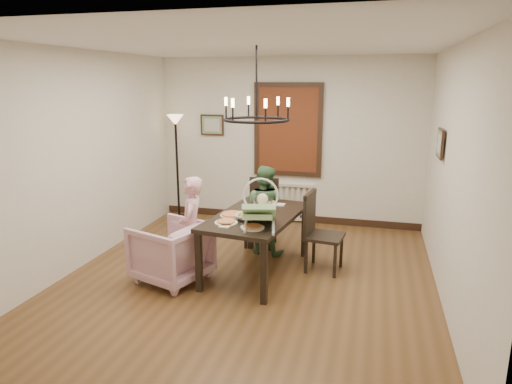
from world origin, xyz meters
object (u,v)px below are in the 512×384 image
at_px(baby_bouncer, 259,210).
at_px(floor_lamp, 177,169).
at_px(dining_table, 256,221).
at_px(elderly_woman, 192,236).
at_px(seated_man, 264,217).
at_px(armchair, 171,252).
at_px(chair_right, 325,232).
at_px(drinking_glass, 263,207).
at_px(chair_far, 261,213).

distance_m(baby_bouncer, floor_lamp, 3.21).
distance_m(dining_table, elderly_woman, 0.83).
height_order(dining_table, seated_man, seated_man).
relative_size(seated_man, baby_bouncer, 1.76).
bearing_deg(floor_lamp, elderly_woman, -62.08).
distance_m(armchair, baby_bouncer, 1.26).
distance_m(chair_right, floor_lamp, 3.26).
distance_m(armchair, floor_lamp, 2.69).
relative_size(chair_right, baby_bouncer, 1.75).
relative_size(baby_bouncer, drinking_glass, 4.57).
height_order(chair_right, armchair, chair_right).
bearing_deg(armchair, dining_table, 135.86).
height_order(chair_right, elderly_woman, elderly_woman).
xyz_separation_m(chair_far, drinking_glass, (0.24, -0.87, 0.34)).
height_order(seated_man, floor_lamp, floor_lamp).
bearing_deg(dining_table, drinking_glass, 69.47).
bearing_deg(chair_far, baby_bouncer, -76.79).
height_order(chair_right, baby_bouncer, baby_bouncer).
height_order(dining_table, floor_lamp, floor_lamp).
xyz_separation_m(armchair, floor_lamp, (-1.00, 2.44, 0.53)).
bearing_deg(chair_right, elderly_woman, 119.15).
relative_size(chair_right, drinking_glass, 7.98).
distance_m(chair_right, elderly_woman, 1.69).
distance_m(drinking_glass, floor_lamp, 2.72).
bearing_deg(floor_lamp, chair_right, -30.87).
bearing_deg(floor_lamp, chair_far, -29.08).
xyz_separation_m(chair_right, floor_lamp, (-2.78, 1.66, 0.38)).
xyz_separation_m(elderly_woman, seated_man, (0.66, 1.05, -0.01)).
relative_size(dining_table, elderly_woman, 1.66).
height_order(elderly_woman, floor_lamp, floor_lamp).
bearing_deg(drinking_glass, chair_far, 105.72).
xyz_separation_m(dining_table, chair_far, (-0.19, 0.97, -0.19)).
distance_m(chair_far, floor_lamp, 2.05).
xyz_separation_m(elderly_woman, drinking_glass, (0.80, 0.43, 0.31)).
bearing_deg(dining_table, chair_far, 108.60).
distance_m(dining_table, armchair, 1.12).
height_order(chair_far, drinking_glass, chair_far).
distance_m(seated_man, floor_lamp, 2.27).
bearing_deg(elderly_woman, baby_bouncer, 67.69).
distance_m(chair_far, baby_bouncer, 1.56).
bearing_deg(armchair, baby_bouncer, 109.34).
height_order(dining_table, drinking_glass, drinking_glass).
height_order(chair_far, elderly_woman, elderly_woman).
bearing_deg(seated_man, armchair, 64.68).
xyz_separation_m(chair_right, seated_man, (-0.91, 0.43, 0.01)).
height_order(dining_table, elderly_woman, elderly_woman).
xyz_separation_m(dining_table, baby_bouncer, (0.16, -0.48, 0.28)).
bearing_deg(floor_lamp, baby_bouncer, -49.01).
bearing_deg(drinking_glass, floor_lamp, 137.36).
distance_m(dining_table, chair_right, 0.89).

